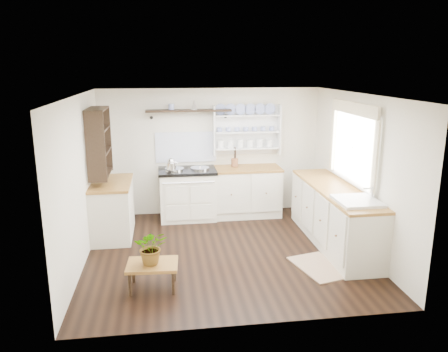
{
  "coord_description": "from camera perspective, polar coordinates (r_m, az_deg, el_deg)",
  "views": [
    {
      "loc": [
        -0.85,
        -5.95,
        2.68
      ],
      "look_at": [
        0.02,
        0.25,
        1.1
      ],
      "focal_mm": 35.0,
      "sensor_mm": 36.0,
      "label": 1
    }
  ],
  "objects": [
    {
      "name": "left_cabinets",
      "position": [
        7.25,
        -14.34,
        -4.12
      ],
      "size": [
        0.62,
        1.13,
        0.9
      ],
      "color": "silver",
      "rests_on": "floor"
    },
    {
      "name": "back_cabinets",
      "position": [
        8.0,
        2.81,
        -1.96
      ],
      "size": [
        1.27,
        0.63,
        0.9
      ],
      "color": "silver",
      "rests_on": "floor"
    },
    {
      "name": "ceiling",
      "position": [
        6.02,
        0.17,
        10.55
      ],
      "size": [
        4.0,
        3.8,
        0.01
      ],
      "primitive_type": "cube",
      "color": "white",
      "rests_on": "wall_back"
    },
    {
      "name": "aga_cooker",
      "position": [
        7.85,
        -4.76,
        -2.3
      ],
      "size": [
        1.01,
        0.7,
        0.94
      ],
      "color": "white",
      "rests_on": "floor"
    },
    {
      "name": "floor",
      "position": [
        6.58,
        0.16,
        -9.87
      ],
      "size": [
        4.0,
        3.8,
        0.01
      ],
      "primitive_type": "cube",
      "color": "black",
      "rests_on": "ground"
    },
    {
      "name": "left_shelving",
      "position": [
        7.01,
        -16.02,
        4.35
      ],
      "size": [
        0.28,
        0.8,
        1.05
      ],
      "primitive_type": "cube",
      "color": "black",
      "rests_on": "wall_left"
    },
    {
      "name": "belfast_sink",
      "position": [
        6.17,
        16.93,
        -4.2
      ],
      "size": [
        0.55,
        0.6,
        0.45
      ],
      "color": "white",
      "rests_on": "right_cabinets"
    },
    {
      "name": "window",
      "position": [
        6.8,
        16.51,
        4.15
      ],
      "size": [
        0.08,
        1.55,
        1.22
      ],
      "color": "white",
      "rests_on": "wall_right"
    },
    {
      "name": "high_shelf",
      "position": [
        7.77,
        -4.65,
        8.44
      ],
      "size": [
        1.5,
        0.29,
        0.16
      ],
      "color": "black",
      "rests_on": "wall_back"
    },
    {
      "name": "right_cabinets",
      "position": [
        6.93,
        14.16,
        -4.97
      ],
      "size": [
        0.62,
        2.43,
        0.9
      ],
      "color": "silver",
      "rests_on": "floor"
    },
    {
      "name": "center_table",
      "position": [
        5.54,
        -9.33,
        -11.61
      ],
      "size": [
        0.64,
        0.48,
        0.33
      ],
      "rotation": [
        0.0,
        0.0,
        -0.06
      ],
      "color": "brown",
      "rests_on": "floor"
    },
    {
      "name": "wall_back",
      "position": [
        8.04,
        -1.74,
        3.2
      ],
      "size": [
        4.0,
        0.02,
        2.3
      ],
      "primitive_type": "cube",
      "color": "beige",
      "rests_on": "ground"
    },
    {
      "name": "floor_rug",
      "position": [
        6.24,
        12.35,
        -11.52
      ],
      "size": [
        0.74,
        0.96,
        0.02
      ],
      "primitive_type": "cube",
      "rotation": [
        0.0,
        0.0,
        0.24
      ],
      "color": "#9A6F59",
      "rests_on": "floor"
    },
    {
      "name": "plate_rack",
      "position": [
        8.03,
        2.9,
        6.11
      ],
      "size": [
        1.2,
        0.22,
        0.9
      ],
      "color": "white",
      "rests_on": "wall_back"
    },
    {
      "name": "potted_plant",
      "position": [
        5.43,
        -9.45,
        -9.1
      ],
      "size": [
        0.4,
        0.35,
        0.44
      ],
      "primitive_type": "imported",
      "rotation": [
        0.0,
        0.0,
        -0.02
      ],
      "color": "#3F7233",
      "rests_on": "center_table"
    },
    {
      "name": "wall_left",
      "position": [
        6.25,
        -18.31,
        -0.74
      ],
      "size": [
        0.02,
        3.8,
        2.3
      ],
      "primitive_type": "cube",
      "color": "beige",
      "rests_on": "ground"
    },
    {
      "name": "kettle",
      "position": [
        7.58,
        -6.91,
        1.52
      ],
      "size": [
        0.17,
        0.17,
        0.21
      ],
      "primitive_type": null,
      "color": "silver",
      "rests_on": "aga_cooker"
    },
    {
      "name": "utensil_crock",
      "position": [
        7.91,
        1.39,
        1.78
      ],
      "size": [
        0.12,
        0.12,
        0.14
      ],
      "primitive_type": "cylinder",
      "color": "brown",
      "rests_on": "back_cabinets"
    },
    {
      "name": "wall_right",
      "position": [
        6.77,
        17.18,
        0.46
      ],
      "size": [
        0.02,
        3.8,
        2.3
      ],
      "primitive_type": "cube",
      "color": "beige",
      "rests_on": "ground"
    }
  ]
}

